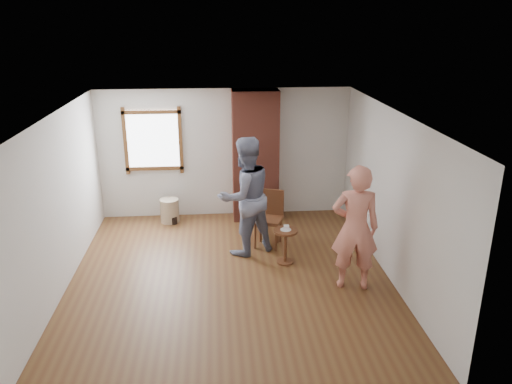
{
  "coord_description": "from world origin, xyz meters",
  "views": [
    {
      "loc": [
        -0.17,
        -6.99,
        3.92
      ],
      "look_at": [
        0.47,
        0.8,
        1.15
      ],
      "focal_mm": 35.0,
      "sensor_mm": 36.0,
      "label": 1
    }
  ],
  "objects_px": {
    "dining_chair_right": "(271,214)",
    "person_pink": "(355,228)",
    "dining_chair_left": "(269,215)",
    "man": "(245,196)",
    "side_table": "(285,241)",
    "stoneware_crock": "(170,211)"
  },
  "relations": [
    {
      "from": "dining_chair_right",
      "to": "person_pink",
      "type": "bearing_deg",
      "value": -46.88
    },
    {
      "from": "dining_chair_left",
      "to": "man",
      "type": "height_order",
      "value": "man"
    },
    {
      "from": "dining_chair_left",
      "to": "man",
      "type": "relative_size",
      "value": 0.48
    },
    {
      "from": "dining_chair_right",
      "to": "man",
      "type": "xyz_separation_m",
      "value": [
        -0.51,
        -0.56,
        0.55
      ]
    },
    {
      "from": "dining_chair_right",
      "to": "side_table",
      "type": "distance_m",
      "value": 1.05
    },
    {
      "from": "dining_chair_right",
      "to": "stoneware_crock",
      "type": "bearing_deg",
      "value": 169.09
    },
    {
      "from": "side_table",
      "to": "stoneware_crock",
      "type": "bearing_deg",
      "value": 136.64
    },
    {
      "from": "dining_chair_right",
      "to": "person_pink",
      "type": "distance_m",
      "value": 2.2
    },
    {
      "from": "stoneware_crock",
      "to": "person_pink",
      "type": "xyz_separation_m",
      "value": [
        2.97,
        -2.79,
        0.73
      ]
    },
    {
      "from": "man",
      "to": "stoneware_crock",
      "type": "bearing_deg",
      "value": -73.55
    },
    {
      "from": "man",
      "to": "person_pink",
      "type": "xyz_separation_m",
      "value": [
        1.54,
        -1.32,
        -0.06
      ]
    },
    {
      "from": "dining_chair_right",
      "to": "man",
      "type": "relative_size",
      "value": 0.41
    },
    {
      "from": "dining_chair_left",
      "to": "man",
      "type": "distance_m",
      "value": 0.72
    },
    {
      "from": "dining_chair_left",
      "to": "person_pink",
      "type": "relative_size",
      "value": 0.52
    },
    {
      "from": "dining_chair_left",
      "to": "side_table",
      "type": "relative_size",
      "value": 1.66
    },
    {
      "from": "dining_chair_left",
      "to": "dining_chair_right",
      "type": "distance_m",
      "value": 0.28
    },
    {
      "from": "stoneware_crock",
      "to": "person_pink",
      "type": "relative_size",
      "value": 0.25
    },
    {
      "from": "stoneware_crock",
      "to": "person_pink",
      "type": "bearing_deg",
      "value": -43.19
    },
    {
      "from": "dining_chair_right",
      "to": "man",
      "type": "distance_m",
      "value": 0.94
    },
    {
      "from": "stoneware_crock",
      "to": "dining_chair_left",
      "type": "distance_m",
      "value": 2.23
    },
    {
      "from": "stoneware_crock",
      "to": "man",
      "type": "relative_size",
      "value": 0.23
    },
    {
      "from": "side_table",
      "to": "person_pink",
      "type": "height_order",
      "value": "person_pink"
    }
  ]
}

